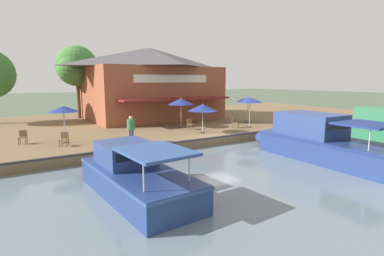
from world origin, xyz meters
The scene contains 18 objects.
ground_plane centered at (0.00, 0.00, 0.00)m, with size 220.00×220.00×0.00m, color #4C5B47.
quay_deck centered at (-11.00, 0.00, 0.30)m, with size 22.00×56.00×0.60m, color brown.
quay_edge_fender centered at (-0.10, 0.00, 0.65)m, with size 0.20×50.40×0.10m, color #2D2D33.
waterfront_restaurant centered at (-13.18, 1.00, 4.33)m, with size 11.74×13.21×7.31m.
patio_umbrella_mid_patio_right centered at (-2.31, 0.26, 2.52)m, with size 2.21×2.21×2.22m.
patio_umbrella_far_corner centered at (-3.96, -9.20, 2.77)m, with size 1.87×1.87×2.41m.
patio_umbrella_by_entrance centered at (-2.49, 5.23, 2.91)m, with size 2.10×2.10×2.55m.
patio_umbrella_near_quay_edge centered at (-4.87, 7.24, 2.78)m, with size 2.21×2.21×2.46m.
patio_umbrella_back_row centered at (-5.57, 0.29, 2.79)m, with size 2.23×2.23×2.50m.
cafe_chair_beside_entrance centered at (-5.06, -11.50, 1.08)m, with size 0.54×0.54×0.85m.
cafe_chair_back_row_seat centered at (-2.98, -9.43, 1.08)m, with size 0.60×0.60×0.85m.
cafe_chair_facing_river centered at (-2.88, 3.94, 1.08)m, with size 0.57×0.57×0.85m.
cafe_chair_mid_patio centered at (-4.19, 0.35, 1.08)m, with size 0.45×0.45×0.85m.
person_mid_patio centered at (-1.79, -5.62, 1.68)m, with size 0.48×0.48×1.71m.
motorboat_nearest_quay centered at (4.81, 11.96, 0.95)m, with size 7.86×3.38×2.40m.
motorboat_far_downstream centered at (5.55, 2.86, 1.02)m, with size 9.60×3.26×2.56m.
motorboat_second_along centered at (4.89, -8.28, 0.80)m, with size 7.47×2.86×2.11m.
tree_downstream_bank centered at (-16.61, -5.74, 5.91)m, with size 4.38×4.17×7.51m.
Camera 1 is at (16.16, -12.45, 4.53)m, focal length 28.00 mm.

